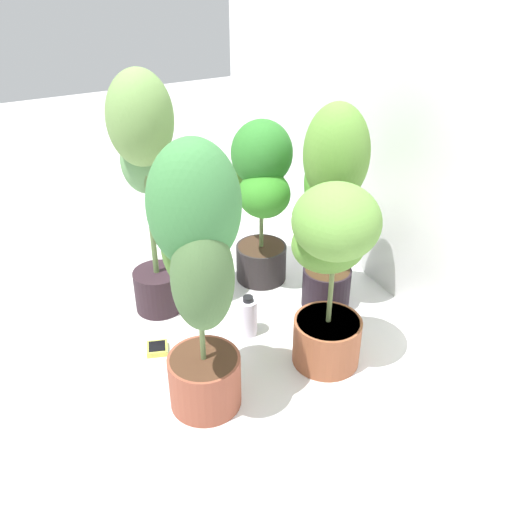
% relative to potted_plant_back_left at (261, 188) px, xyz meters
% --- Properties ---
extents(ground_plane, '(8.00, 8.00, 0.00)m').
position_rel_potted_plant_back_left_xyz_m(ground_plane, '(0.30, -0.39, -0.45)').
color(ground_plane, silver).
rests_on(ground_plane, ground).
extents(mylar_back_wall, '(3.20, 0.01, 2.00)m').
position_rel_potted_plant_back_left_xyz_m(mylar_back_wall, '(0.30, 0.47, 0.55)').
color(mylar_back_wall, silver).
rests_on(mylar_back_wall, ground).
extents(potted_plant_back_left, '(0.44, 0.34, 0.76)m').
position_rel_potted_plant_back_left_xyz_m(potted_plant_back_left, '(0.00, 0.00, 0.00)').
color(potted_plant_back_left, '#282323').
rests_on(potted_plant_back_left, ground).
extents(potted_plant_front_right, '(0.45, 0.34, 0.96)m').
position_rel_potted_plant_back_left_xyz_m(potted_plant_front_right, '(0.63, -0.54, 0.12)').
color(potted_plant_front_right, brown).
rests_on(potted_plant_front_right, ground).
extents(potted_plant_back_right, '(0.43, 0.42, 0.72)m').
position_rel_potted_plant_back_left_xyz_m(potted_plant_back_right, '(0.62, -0.04, -0.02)').
color(potted_plant_back_right, '#955133').
rests_on(potted_plant_back_right, ground).
extents(potted_plant_front_left, '(0.35, 0.33, 1.02)m').
position_rel_potted_plant_back_left_xyz_m(potted_plant_front_left, '(0.00, -0.50, 0.19)').
color(potted_plant_front_left, '#2E1E25').
rests_on(potted_plant_front_left, ground).
extents(potted_plant_back_center, '(0.37, 0.34, 0.89)m').
position_rel_potted_plant_back_left_xyz_m(potted_plant_back_center, '(0.31, 0.15, 0.09)').
color(potted_plant_back_center, black).
rests_on(potted_plant_back_center, ground).
extents(hygrometer_box, '(0.10, 0.10, 0.03)m').
position_rel_potted_plant_back_left_xyz_m(hygrometer_box, '(0.30, -0.61, -0.44)').
color(hygrometer_box, '#CACD4D').
rests_on(hygrometer_box, ground).
extents(nutrient_bottle, '(0.07, 0.07, 0.18)m').
position_rel_potted_plant_back_left_xyz_m(nutrient_bottle, '(0.36, -0.24, -0.37)').
color(nutrient_bottle, white).
rests_on(nutrient_bottle, ground).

